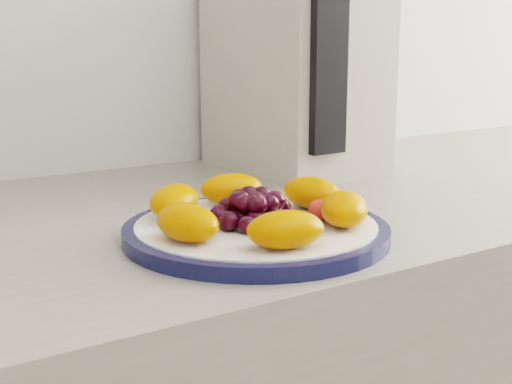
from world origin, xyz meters
TOP-DOWN VIEW (x-y plane):
  - plate_rim at (-0.08, 1.05)m, footprint 0.28×0.28m
  - plate_face at (-0.08, 1.05)m, footprint 0.25×0.25m
  - appliance_body at (0.19, 1.36)m, footprint 0.19×0.26m
  - appliance_panel at (0.15, 1.22)m, footprint 0.06×0.02m
  - fruit_plate at (-0.07, 1.06)m, footprint 0.24×0.24m

SIDE VIEW (x-z plane):
  - plate_rim at x=-0.08m, z-range 0.90..0.91m
  - plate_face at x=-0.08m, z-range 0.90..0.92m
  - fruit_plate at x=-0.07m, z-range 0.92..0.95m
  - appliance_body at x=0.19m, z-range 0.90..1.22m
  - appliance_panel at x=0.15m, z-range 0.95..1.19m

